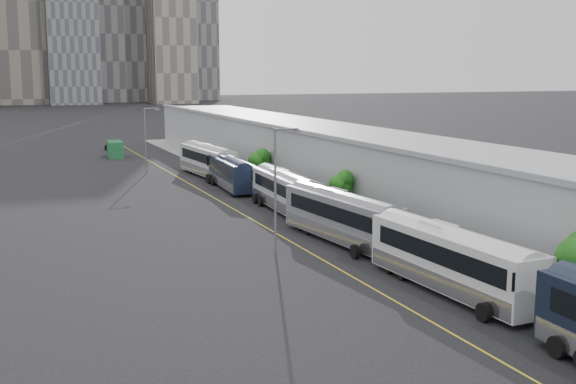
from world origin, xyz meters
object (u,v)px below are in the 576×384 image
shipping_container (115,149)px  street_lamp_far (147,135)px  bus_2 (452,266)px  bus_4 (285,195)px  bus_6 (208,163)px  street_lamp_near (278,182)px  bus_3 (342,221)px  bus_5 (231,176)px  suv (114,145)px

shipping_container → street_lamp_far: bearing=-82.8°
bus_2 → street_lamp_far: bearing=93.5°
bus_4 → bus_2: bearing=-87.7°
bus_2 → shipping_container: bus_2 is taller
bus_6 → street_lamp_near: 40.46m
bus_3 → bus_4: bearing=81.9°
street_lamp_near → bus_6: bearing=81.5°
bus_3 → bus_5: bus_3 is taller
bus_3 → bus_5: (-0.15, 28.11, -0.15)m
bus_3 → shipping_container: bearing=91.3°
bus_5 → shipping_container: bus_5 is taller
street_lamp_far → shipping_container: 20.13m
street_lamp_far → suv: street_lamp_far is taller
bus_3 → street_lamp_near: (-5.88, -1.35, 3.61)m
bus_6 → suv: bus_6 is taller
bus_3 → street_lamp_far: size_ratio=1.61×
street_lamp_near → street_lamp_far: street_lamp_near is taller
bus_2 → bus_4: bus_2 is taller
bus_4 → bus_6: size_ratio=0.95×
shipping_container → street_lamp_near: bearing=-84.8°
bus_5 → shipping_container: 36.95m
bus_3 → bus_4: size_ratio=1.04×
street_lamp_far → shipping_container: bearing=93.5°
bus_5 → street_lamp_near: size_ratio=1.37×
bus_4 → bus_5: size_ratio=1.05×
suv → street_lamp_far: bearing=-68.4°
street_lamp_near → street_lamp_far: size_ratio=1.07×
bus_3 → suv: (-5.99, 76.48, -0.99)m
bus_3 → bus_5: bearing=84.9°
shipping_container → bus_6: bearing=-69.8°
bus_3 → bus_4: (0.63, 13.41, -0.06)m
bus_6 → shipping_container: (-7.64, 25.79, -0.45)m
bus_3 → shipping_container: 64.75m
shipping_container → suv: bearing=86.2°
bus_5 → bus_2: bearing=-85.8°
bus_2 → street_lamp_far: 59.31m
bus_6 → bus_4: bearing=-92.8°
bus_2 → street_lamp_far: street_lamp_far is taller
bus_3 → street_lamp_near: 7.03m
bus_5 → suv: bus_5 is taller
bus_4 → bus_5: 14.72m
street_lamp_far → bus_6: bearing=-43.2°
bus_2 → street_lamp_near: street_lamp_near is taller
bus_4 → street_lamp_far: (-7.01, 31.15, 3.34)m
bus_5 → street_lamp_near: street_lamp_near is taller
bus_3 → bus_4: 13.43m
street_lamp_far → suv: size_ratio=1.73×
bus_6 → street_lamp_near: (-5.93, -39.87, 3.59)m
suv → bus_5: bearing=-60.8°
bus_5 → suv: bearing=100.5°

